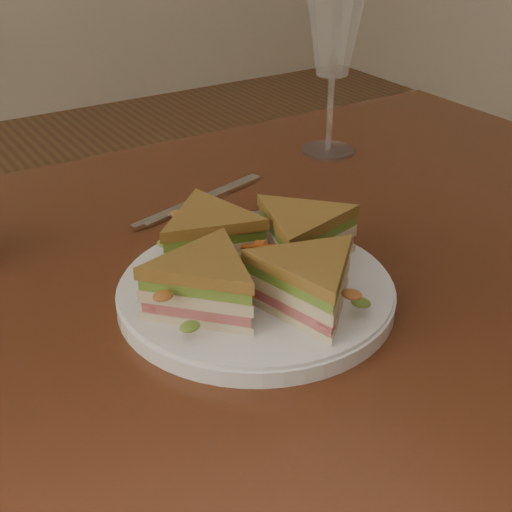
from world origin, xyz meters
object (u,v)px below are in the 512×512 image
object	(u,v)px
wine_glass	(334,35)
plate	(256,293)
knife	(195,203)
table	(270,334)
sandwich_wedges	(256,261)
spoon	(214,219)

from	to	relation	value
wine_glass	plate	bearing A→B (deg)	-136.91
plate	knife	xyz separation A→B (m)	(0.05, 0.23, -0.01)
wine_glass	table	bearing A→B (deg)	-137.77
plate	sandwich_wedges	bearing A→B (deg)	-161.57
plate	spoon	distance (m)	0.18
spoon	wine_glass	bearing A→B (deg)	39.83
plate	wine_glass	distance (m)	0.45
table	plate	distance (m)	0.14
table	sandwich_wedges	bearing A→B (deg)	-133.38
knife	wine_glass	distance (m)	0.31
plate	wine_glass	xyz separation A→B (m)	(0.31, 0.29, 0.16)
knife	table	bearing A→B (deg)	-104.29
table	knife	bearing A→B (deg)	91.00
plate	table	bearing A→B (deg)	46.62
spoon	wine_glass	xyz separation A→B (m)	(0.26, 0.12, 0.17)
table	spoon	world-z (taller)	spoon
knife	wine_glass	size ratio (longest dim) A/B	0.89
knife	wine_glass	world-z (taller)	wine_glass
wine_glass	sandwich_wedges	bearing A→B (deg)	-136.91
sandwich_wedges	knife	distance (m)	0.24
table	knife	size ratio (longest dim) A/B	5.69
table	spoon	bearing A→B (deg)	93.45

